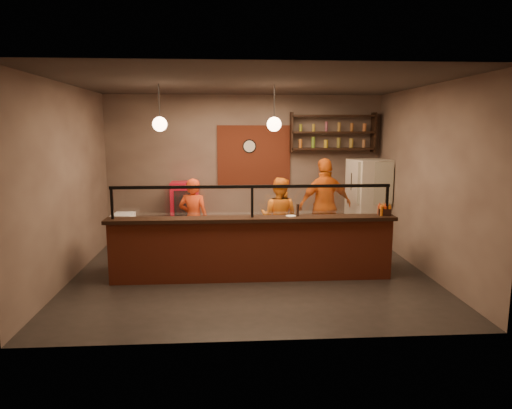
{
  "coord_description": "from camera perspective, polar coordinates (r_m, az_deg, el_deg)",
  "views": [
    {
      "loc": [
        -0.42,
        -7.53,
        2.47
      ],
      "look_at": [
        0.1,
        0.3,
        1.17
      ],
      "focal_mm": 32.0,
      "sensor_mm": 36.0,
      "label": 1
    }
  ],
  "objects": [
    {
      "name": "counter_ledge",
      "position": [
        7.39,
        -0.48,
        -1.83
      ],
      "size": [
        4.7,
        0.37,
        0.06
      ],
      "primitive_type": "cube",
      "color": "black",
      "rests_on": "service_counter"
    },
    {
      "name": "wall_right",
      "position": [
        8.32,
        20.52,
        2.81
      ],
      "size": [
        0.0,
        5.0,
        5.0
      ],
      "primitive_type": "plane",
      "rotation": [
        1.57,
        0.0,
        -1.57
      ],
      "color": "#7A675A",
      "rests_on": "floor"
    },
    {
      "name": "ceiling",
      "position": [
        7.58,
        -0.64,
        14.94
      ],
      "size": [
        6.0,
        6.0,
        0.0
      ],
      "primitive_type": "plane",
      "rotation": [
        3.14,
        0.0,
        0.0
      ],
      "color": "#362F2A",
      "rests_on": "wall_back"
    },
    {
      "name": "wall_shelving",
      "position": [
        10.12,
        9.56,
        8.89
      ],
      "size": [
        1.84,
        0.28,
        0.85
      ],
      "color": "black",
      "rests_on": "wall_back"
    },
    {
      "name": "prep_tub_c",
      "position": [
        7.89,
        -16.42,
        -1.84
      ],
      "size": [
        0.35,
        0.29,
        0.17
      ],
      "primitive_type": "cube",
      "rotation": [
        0.0,
        0.0,
        -0.07
      ],
      "color": "silver",
      "rests_on": "worktop"
    },
    {
      "name": "pendant_right",
      "position": [
        7.78,
        2.28,
        10.01
      ],
      "size": [
        0.24,
        0.24,
        0.77
      ],
      "color": "black",
      "rests_on": "ceiling"
    },
    {
      "name": "sneeze_guard",
      "position": [
        7.33,
        -0.48,
        0.78
      ],
      "size": [
        4.5,
        0.05,
        0.52
      ],
      "color": "white",
      "rests_on": "counter_ledge"
    },
    {
      "name": "pepper_mill",
      "position": [
        7.49,
        5.23,
        -0.71
      ],
      "size": [
        0.06,
        0.06,
        0.2
      ],
      "primitive_type": "cylinder",
      "rotation": [
        0.0,
        0.0,
        0.35
      ],
      "color": "black",
      "rests_on": "counter_ledge"
    },
    {
      "name": "prep_tub_a",
      "position": [
        8.08,
        -16.1,
        -1.57
      ],
      "size": [
        0.33,
        0.27,
        0.16
      ],
      "primitive_type": "cube",
      "rotation": [
        0.0,
        0.0,
        -0.02
      ],
      "color": "silver",
      "rests_on": "worktop"
    },
    {
      "name": "brick_patch",
      "position": [
        10.04,
        -0.26,
        6.16
      ],
      "size": [
        1.6,
        0.04,
        1.3
      ],
      "primitive_type": "cube",
      "color": "maroon",
      "rests_on": "wall_back"
    },
    {
      "name": "worktop_cabinet",
      "position": [
        8.01,
        -0.68,
        -5.38
      ],
      "size": [
        4.6,
        0.75,
        0.85
      ],
      "primitive_type": "cube",
      "color": "gray",
      "rests_on": "floor"
    },
    {
      "name": "small_plate",
      "position": [
        7.48,
        4.39,
        -1.44
      ],
      "size": [
        0.2,
        0.2,
        0.01
      ],
      "primitive_type": "cylinder",
      "rotation": [
        0.0,
        0.0,
        0.27
      ],
      "color": "silver",
      "rests_on": "counter_ledge"
    },
    {
      "name": "prep_tub_b",
      "position": [
        8.15,
        -16.0,
        -1.56
      ],
      "size": [
        0.28,
        0.23,
        0.14
      ],
      "primitive_type": "cube",
      "rotation": [
        0.0,
        0.0,
        0.01
      ],
      "color": "silver",
      "rests_on": "worktop"
    },
    {
      "name": "cook_mid",
      "position": [
        8.91,
        2.89,
        -1.57
      ],
      "size": [
        0.92,
        0.83,
        1.55
      ],
      "primitive_type": "imported",
      "rotation": [
        0.0,
        0.0,
        2.74
      ],
      "color": "orange",
      "rests_on": "floor"
    },
    {
      "name": "pendant_left",
      "position": [
        7.81,
        -11.94,
        9.82
      ],
      "size": [
        0.24,
        0.24,
        0.77
      ],
      "color": "black",
      "rests_on": "ceiling"
    },
    {
      "name": "rolling_pin",
      "position": [
        7.97,
        -14.86,
        -2.03
      ],
      "size": [
        0.37,
        0.09,
        0.06
      ],
      "primitive_type": "cylinder",
      "rotation": [
        0.0,
        1.57,
        -0.07
      ],
      "color": "yellow",
      "rests_on": "worktop"
    },
    {
      "name": "pizza_dough",
      "position": [
        8.05,
        2.62,
        -1.81
      ],
      "size": [
        0.61,
        0.61,
        0.01
      ],
      "primitive_type": "cylinder",
      "rotation": [
        0.0,
        0.0,
        -0.34
      ],
      "color": "beige",
      "rests_on": "worktop"
    },
    {
      "name": "cook_right",
      "position": [
        9.24,
        8.63,
        -0.15
      ],
      "size": [
        1.19,
        0.69,
        1.9
      ],
      "primitive_type": "imported",
      "rotation": [
        0.0,
        0.0,
        3.35
      ],
      "color": "#D55D14",
      "rests_on": "floor"
    },
    {
      "name": "floor",
      "position": [
        7.94,
        -0.6,
        -8.71
      ],
      "size": [
        6.0,
        6.0,
        0.0
      ],
      "primitive_type": "plane",
      "color": "black",
      "rests_on": "ground"
    },
    {
      "name": "wall_back",
      "position": [
        10.08,
        -1.41,
        4.46
      ],
      "size": [
        6.0,
        0.0,
        6.0
      ],
      "primitive_type": "plane",
      "rotation": [
        1.57,
        0.0,
        0.0
      ],
      "color": "#7A675A",
      "rests_on": "floor"
    },
    {
      "name": "wall_clock",
      "position": [
        10.01,
        -0.83,
        7.29
      ],
      "size": [
        0.3,
        0.04,
        0.3
      ],
      "primitive_type": "cylinder",
      "rotation": [
        1.57,
        0.0,
        0.0
      ],
      "color": "black",
      "rests_on": "wall_back"
    },
    {
      "name": "condiment_caddy",
      "position": [
        7.85,
        15.75,
        -0.87
      ],
      "size": [
        0.23,
        0.19,
        0.11
      ],
      "primitive_type": "cube",
      "rotation": [
        0.0,
        0.0,
        -0.19
      ],
      "color": "black",
      "rests_on": "counter_ledge"
    },
    {
      "name": "cook_left",
      "position": [
        8.8,
        -7.81,
        -1.77
      ],
      "size": [
        0.63,
        0.47,
        1.55
      ],
      "primitive_type": "imported",
      "rotation": [
        0.0,
        0.0,
        2.95
      ],
      "color": "red",
      "rests_on": "floor"
    },
    {
      "name": "red_cooler",
      "position": [
        9.89,
        -8.8,
        -1.12
      ],
      "size": [
        0.59,
        0.54,
        1.36
      ],
      "primitive_type": "cube",
      "rotation": [
        0.0,
        0.0,
        0.0
      ],
      "color": "red",
      "rests_on": "floor"
    },
    {
      "name": "wall_front",
      "position": [
        5.13,
        0.94,
        -0.36
      ],
      "size": [
        6.0,
        0.0,
        6.0
      ],
      "primitive_type": "plane",
      "rotation": [
        -1.57,
        0.0,
        0.0
      ],
      "color": "#7A675A",
      "rests_on": "floor"
    },
    {
      "name": "worktop",
      "position": [
        7.91,
        -0.69,
        -2.22
      ],
      "size": [
        4.6,
        0.75,
        0.05
      ],
      "primitive_type": "cube",
      "color": "white",
      "rests_on": "worktop_cabinet"
    },
    {
      "name": "service_counter",
      "position": [
        7.51,
        -0.47,
        -5.8
      ],
      "size": [
        4.6,
        0.25,
        1.0
      ],
      "primitive_type": "cube",
      "color": "maroon",
      "rests_on": "floor"
    },
    {
      "name": "fridge",
      "position": [
        9.94,
        13.93,
        0.17
      ],
      "size": [
        0.91,
        0.87,
        1.84
      ],
      "primitive_type": "cube",
      "rotation": [
        0.0,
        0.0,
        0.22
      ],
      "color": "beige",
      "rests_on": "floor"
    },
    {
      "name": "wall_left",
      "position": [
        8.01,
        -22.59,
        2.46
      ],
      "size": [
        0.0,
        5.0,
        5.0
      ],
      "primitive_type": "plane",
      "rotation": [
        1.57,
        0.0,
        1.57
      ],
      "color": "#7A675A",
      "rests_on": "floor"
    }
  ]
}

